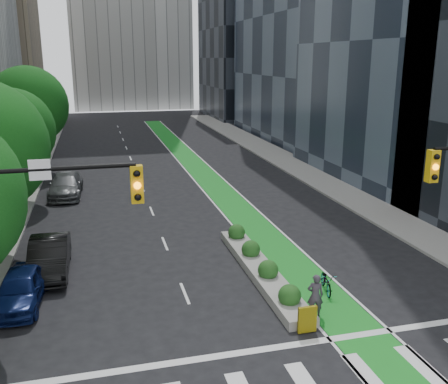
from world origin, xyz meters
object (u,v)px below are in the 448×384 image
parked_car_left_mid (49,256)px  parked_car_left_far (66,185)px  median_planter (260,267)px  bicycle (326,281)px  cyclist (315,295)px  parked_car_left_near (21,288)px

parked_car_left_mid → parked_car_left_far: (0.13, 13.64, -0.02)m
median_planter → parked_car_left_far: 18.67m
bicycle → cyclist: (-1.35, -1.78, 0.40)m
cyclist → parked_car_left_far: size_ratio=0.32×
bicycle → parked_car_left_near: 12.52m
median_planter → parked_car_left_far: parked_car_left_far is taller
median_planter → parked_car_left_near: bearing=-177.9°
cyclist → parked_car_left_near: 11.63m
median_planter → bicycle: (2.15, -2.36, 0.08)m
cyclist → parked_car_left_far: cyclist is taller
parked_car_left_near → parked_car_left_far: (1.01, 16.62, 0.06)m
bicycle → parked_car_left_far: 21.79m
bicycle → parked_car_left_far: bearing=134.8°
parked_car_left_near → parked_car_left_far: 16.65m
median_planter → parked_car_left_mid: bearing=164.4°
parked_car_left_far → median_planter: bearing=-57.7°
median_planter → parked_car_left_mid: parked_car_left_mid is taller
parked_car_left_mid → bicycle: bearing=-23.0°
bicycle → parked_car_left_near: bearing=-175.7°
bicycle → parked_car_left_mid: (-11.48, 4.96, 0.35)m
median_planter → parked_car_left_near: parked_car_left_near is taller
parked_car_left_near → parked_car_left_mid: parked_car_left_mid is taller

